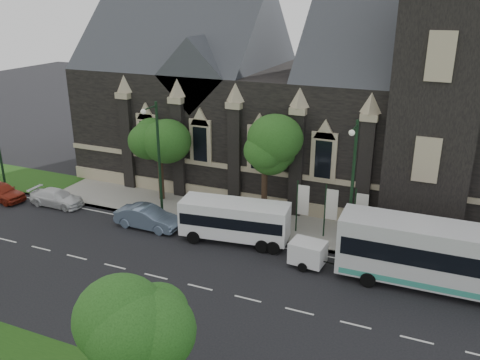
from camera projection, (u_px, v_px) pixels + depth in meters
The scene contains 17 objects.
ground at pixel (156, 276), 30.06m from camera, with size 160.00×160.00×0.00m, color black.
sidewalk at pixel (223, 216), 38.22m from camera, with size 80.00×5.00×0.15m, color gray.
museum at pixel (324, 95), 41.52m from camera, with size 40.00×17.70×29.90m.
tree_park_east at pixel (156, 326), 18.14m from camera, with size 3.40×3.40×6.28m.
tree_walk_right at pixel (269, 144), 36.08m from camera, with size 4.08×4.08×7.80m.
tree_walk_left at pixel (162, 133), 39.44m from camera, with size 3.91×3.91×7.64m.
street_lamp_near at pixel (352, 182), 30.70m from camera, with size 0.36×1.88×9.00m.
street_lamp_mid at pixel (157, 155), 35.88m from camera, with size 0.36×1.88×9.00m.
banner_flag_left at pixel (301, 203), 34.66m from camera, with size 0.90×0.10×4.00m.
banner_flag_center at pixel (329, 207), 33.92m from camera, with size 0.90×0.10×4.00m.
banner_flag_right at pixel (359, 212), 33.18m from camera, with size 0.90×0.10×4.00m.
tour_coach at pixel (459, 259), 27.83m from camera, with size 13.34×3.23×3.88m.
shuttle_bus at pixel (235, 219), 33.90m from camera, with size 7.62×3.42×2.85m.
box_trailer at pixel (308, 253), 30.94m from camera, with size 3.12×1.84×1.64m.
sedan at pixel (148, 217), 36.13m from camera, with size 1.71×4.90×1.61m, color slate.
car_far_red at pixel (1, 191), 41.08m from camera, with size 1.78×4.43×1.51m, color maroon.
car_far_white at pixel (57, 198), 40.05m from camera, with size 1.85×4.56×1.32m, color silver.
Camera 1 is at (14.99, -22.05, 15.89)m, focal length 37.31 mm.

